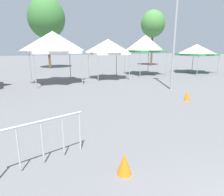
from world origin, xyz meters
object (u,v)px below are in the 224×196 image
object	(u,v)px
canopy_tent_behind_center	(108,47)
canopy_tent_far_left	(196,50)
canopy_tent_far_right	(53,42)
tree_behind_tents_center	(47,18)
traffic_cone_lot_center	(187,96)
crowd_barrier_mid_lot	(42,134)
canopy_tent_behind_right	(145,44)
traffic_cone_near_barrier	(124,164)
tree_behind_tents_right	(153,24)
light_pole_opposite_side	(177,1)

from	to	relation	value
canopy_tent_behind_center	canopy_tent_far_left	xyz separation A→B (m)	(9.99, -0.04, -0.29)
canopy_tent_far_right	canopy_tent_behind_center	distance (m)	4.44
canopy_tent_far_left	tree_behind_tents_center	bearing A→B (deg)	139.17
canopy_tent_far_left	traffic_cone_lot_center	world-z (taller)	canopy_tent_far_left
tree_behind_tents_center	canopy_tent_far_left	bearing A→B (deg)	-40.83
crowd_barrier_mid_lot	canopy_tent_behind_right	bearing A→B (deg)	47.55
tree_behind_tents_center	traffic_cone_near_barrier	xyz separation A→B (m)	(-2.28, -23.53, -5.75)
tree_behind_tents_right	canopy_tent_behind_center	bearing A→B (deg)	-140.91
light_pole_opposite_side	traffic_cone_near_barrier	distance (m)	10.87
tree_behind_tents_right	crowd_barrier_mid_lot	bearing A→B (deg)	-131.46
tree_behind_tents_center	canopy_tent_far_right	bearing A→B (deg)	-97.18
traffic_cone_lot_center	crowd_barrier_mid_lot	bearing A→B (deg)	-158.68
crowd_barrier_mid_lot	traffic_cone_lot_center	bearing A→B (deg)	21.32
canopy_tent_far_right	traffic_cone_lot_center	size ratio (longest dim) A/B	7.28
traffic_cone_near_barrier	canopy_tent_behind_center	bearing A→B (deg)	66.88
canopy_tent_behind_center	traffic_cone_lot_center	xyz separation A→B (m)	(0.62, -8.30, -2.40)
canopy_tent_far_left	traffic_cone_near_barrier	size ratio (longest dim) A/B	7.26
traffic_cone_lot_center	light_pole_opposite_side	bearing A→B (deg)	65.05
traffic_cone_lot_center	tree_behind_tents_right	bearing A→B (deg)	58.94
light_pole_opposite_side	traffic_cone_near_barrier	world-z (taller)	light_pole_opposite_side
canopy_tent_behind_right	tree_behind_tents_right	size ratio (longest dim) A/B	0.49
tree_behind_tents_center	traffic_cone_lot_center	bearing A→B (deg)	-79.47
crowd_barrier_mid_lot	canopy_tent_behind_center	bearing A→B (deg)	58.80
canopy_tent_behind_center	canopy_tent_far_left	size ratio (longest dim) A/B	0.93
canopy_tent_behind_right	traffic_cone_lot_center	bearing A→B (deg)	-111.96
canopy_tent_behind_right	canopy_tent_far_right	bearing A→B (deg)	-172.50
canopy_tent_far_right	crowd_barrier_mid_lot	world-z (taller)	canopy_tent_far_right
canopy_tent_behind_right	traffic_cone_lot_center	world-z (taller)	canopy_tent_behind_right
crowd_barrier_mid_lot	traffic_cone_lot_center	xyz separation A→B (m)	(7.40, 2.89, -0.50)
canopy_tent_far_left	light_pole_opposite_side	world-z (taller)	light_pole_opposite_side
canopy_tent_behind_right	light_pole_opposite_side	distance (m)	7.59
traffic_cone_lot_center	traffic_cone_near_barrier	bearing A→B (deg)	-145.48
tree_behind_tents_right	traffic_cone_near_barrier	distance (m)	27.36
canopy_tent_far_right	canopy_tent_behind_center	size ratio (longest dim) A/B	1.15
tree_behind_tents_right	light_pole_opposite_side	bearing A→B (deg)	-122.03
canopy_tent_behind_center	canopy_tent_far_right	bearing A→B (deg)	-177.94
canopy_tent_behind_center	tree_behind_tents_center	size ratio (longest dim) A/B	0.39
canopy_tent_behind_center	crowd_barrier_mid_lot	distance (m)	13.21
tree_behind_tents_center	crowd_barrier_mid_lot	world-z (taller)	tree_behind_tents_center
canopy_tent_far_right	tree_behind_tents_center	xyz separation A→B (m)	(1.43, 11.33, 3.02)
crowd_barrier_mid_lot	traffic_cone_lot_center	distance (m)	7.95
canopy_tent_behind_right	crowd_barrier_mid_lot	size ratio (longest dim) A/B	1.84
crowd_barrier_mid_lot	traffic_cone_lot_center	world-z (taller)	crowd_barrier_mid_lot
canopy_tent_far_right	canopy_tent_behind_right	size ratio (longest dim) A/B	1.00
light_pole_opposite_side	tree_behind_tents_right	size ratio (longest dim) A/B	1.22
canopy_tent_behind_right	tree_behind_tents_center	size ratio (longest dim) A/B	0.45
canopy_tent_behind_center	canopy_tent_behind_right	distance (m)	4.49
canopy_tent_behind_center	crowd_barrier_mid_lot	world-z (taller)	canopy_tent_behind_center
light_pole_opposite_side	traffic_cone_near_barrier	bearing A→B (deg)	-137.06
canopy_tent_far_right	tree_behind_tents_right	size ratio (longest dim) A/B	0.49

